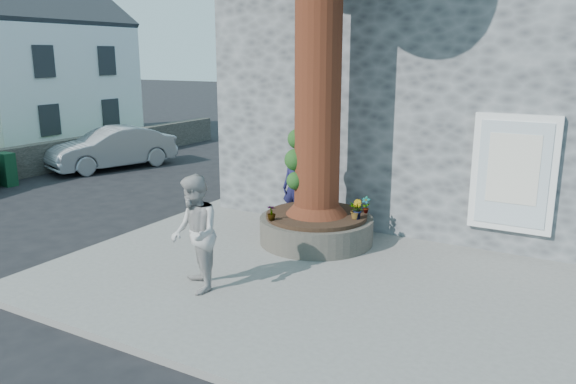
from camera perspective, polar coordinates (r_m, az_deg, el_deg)
The scene contains 15 objects.
ground at distance 10.38m, azimuth -6.20°, elevation -8.05°, with size 120.00×120.00×0.00m, color black.
pavement at distance 10.44m, azimuth 3.82°, elevation -7.52°, with size 9.00×8.00×0.12m, color slate.
yellow_line at distance 12.97m, azimuth -14.60°, elevation -3.91°, with size 0.10×30.00×0.01m, color yellow.
stone_shop at distance 15.32m, azimuth 17.90°, elevation 10.56°, with size 10.30×8.30×6.30m.
planter at distance 11.46m, azimuth 2.89°, elevation -3.67°, with size 2.30×2.30×0.60m.
cottage_far at distance 27.24m, azimuth -25.57°, elevation 12.35°, with size 7.30×7.40×8.75m.
man at distance 12.70m, azimuth 0.70°, elevation 0.41°, with size 0.57×0.38×1.58m, color #15153A.
woman at distance 9.07m, azimuth -9.45°, elevation -4.22°, with size 0.92×0.72×1.90m, color #A6A29F.
shopping_bag at distance 12.71m, azimuth 1.40°, elevation -2.61°, with size 0.20×0.12×0.28m, color white.
car_silver at distance 20.34m, azimuth -17.43°, elevation 4.28°, with size 1.50×4.31×1.42m, color gray.
a_board_sign at distance 18.84m, azimuth -26.71°, elevation 2.07°, with size 0.55×0.36×1.00m, color #0F3A1F.
plant_a at distance 11.45m, azimuth 7.90°, elevation -1.29°, with size 0.18×0.12×0.35m, color gray.
plant_b at distance 11.03m, azimuth 7.00°, elevation -1.76°, with size 0.21×0.20×0.38m, color gray.
plant_c at distance 10.87m, azimuth -1.70°, elevation -2.12°, with size 0.17×0.17×0.30m, color gray.
plant_d at distance 11.02m, azimuth 6.96°, elevation -1.89°, with size 0.30×0.27×0.34m, color gray.
Camera 1 is at (5.71, -7.77, 3.84)m, focal length 35.00 mm.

